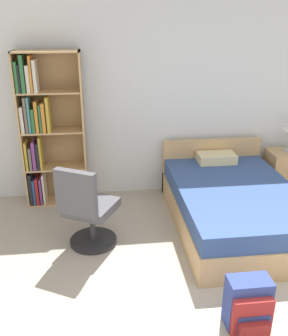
% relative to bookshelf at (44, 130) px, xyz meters
% --- Properties ---
extents(wall_back, '(9.00, 0.06, 2.60)m').
position_rel_bookshelf_xyz_m(wall_back, '(1.82, 0.24, 0.30)').
color(wall_back, silver).
rests_on(wall_back, ground_plane).
extents(bookshelf, '(0.79, 0.33, 1.97)m').
position_rel_bookshelf_xyz_m(bookshelf, '(0.00, 0.00, 0.00)').
color(bookshelf, tan).
rests_on(bookshelf, ground_plane).
extents(bed, '(1.37, 2.09, 0.77)m').
position_rel_bookshelf_xyz_m(bed, '(2.24, -0.86, -0.74)').
color(bed, tan).
rests_on(bed, ground_plane).
extents(office_chair, '(0.67, 0.71, 0.97)m').
position_rel_bookshelf_xyz_m(office_chair, '(0.54, -1.15, -0.56)').
color(office_chair, '#232326').
rests_on(office_chair, ground_plane).
extents(nightstand, '(0.49, 0.42, 0.61)m').
position_rel_bookshelf_xyz_m(nightstand, '(3.26, -0.08, -0.70)').
color(nightstand, tan).
rests_on(nightstand, ground_plane).
extents(backpack_red, '(0.32, 0.24, 0.35)m').
position_rel_bookshelf_xyz_m(backpack_red, '(1.82, -2.50, -0.84)').
color(backpack_red, maroon).
rests_on(backpack_red, ground_plane).
extents(backpack_blue, '(0.34, 0.26, 0.44)m').
position_rel_bookshelf_xyz_m(backpack_blue, '(1.83, -2.43, -0.79)').
color(backpack_blue, navy).
rests_on(backpack_blue, ground_plane).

